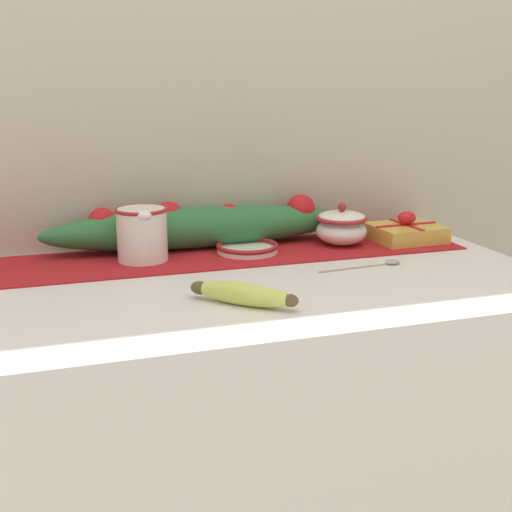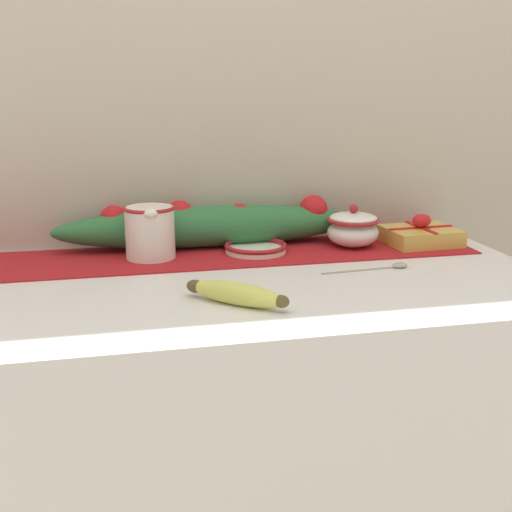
{
  "view_description": "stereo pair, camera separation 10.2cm",
  "coord_description": "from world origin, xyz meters",
  "px_view_note": "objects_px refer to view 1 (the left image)",
  "views": [
    {
      "loc": [
        -0.31,
        -1.13,
        1.23
      ],
      "look_at": [
        0.04,
        -0.02,
        0.92
      ],
      "focal_mm": 45.0,
      "sensor_mm": 36.0,
      "label": 1
    },
    {
      "loc": [
        -0.21,
        -1.16,
        1.23
      ],
      "look_at": [
        0.04,
        -0.02,
        0.92
      ],
      "focal_mm": 45.0,
      "sensor_mm": 36.0,
      "label": 2
    }
  ],
  "objects_px": {
    "small_dish": "(247,248)",
    "sugar_bowl": "(341,227)",
    "spoon": "(385,263)",
    "gift_box": "(406,232)",
    "cream_pitcher": "(142,232)",
    "banana": "(243,294)"
  },
  "relations": [
    {
      "from": "gift_box",
      "to": "banana",
      "type": "bearing_deg",
      "value": -147.29
    },
    {
      "from": "sugar_bowl",
      "to": "small_dish",
      "type": "distance_m",
      "value": 0.23
    },
    {
      "from": "small_dish",
      "to": "spoon",
      "type": "distance_m",
      "value": 0.3
    },
    {
      "from": "cream_pitcher",
      "to": "small_dish",
      "type": "bearing_deg",
      "value": -0.97
    },
    {
      "from": "sugar_bowl",
      "to": "spoon",
      "type": "distance_m",
      "value": 0.19
    },
    {
      "from": "spoon",
      "to": "sugar_bowl",
      "type": "bearing_deg",
      "value": 89.92
    },
    {
      "from": "small_dish",
      "to": "spoon",
      "type": "height_order",
      "value": "small_dish"
    },
    {
      "from": "gift_box",
      "to": "sugar_bowl",
      "type": "bearing_deg",
      "value": 176.51
    },
    {
      "from": "cream_pitcher",
      "to": "sugar_bowl",
      "type": "xyz_separation_m",
      "value": [
        0.46,
        -0.0,
        -0.02
      ]
    },
    {
      "from": "banana",
      "to": "gift_box",
      "type": "distance_m",
      "value": 0.59
    },
    {
      "from": "cream_pitcher",
      "to": "small_dish",
      "type": "xyz_separation_m",
      "value": [
        0.23,
        -0.0,
        -0.05
      ]
    },
    {
      "from": "small_dish",
      "to": "sugar_bowl",
      "type": "bearing_deg",
      "value": 0.65
    },
    {
      "from": "sugar_bowl",
      "to": "banana",
      "type": "bearing_deg",
      "value": -135.4
    },
    {
      "from": "spoon",
      "to": "gift_box",
      "type": "xyz_separation_m",
      "value": [
        0.15,
        0.17,
        0.02
      ]
    },
    {
      "from": "small_dish",
      "to": "banana",
      "type": "height_order",
      "value": "banana"
    },
    {
      "from": "gift_box",
      "to": "cream_pitcher",
      "type": "bearing_deg",
      "value": 178.96
    },
    {
      "from": "sugar_bowl",
      "to": "spoon",
      "type": "bearing_deg",
      "value": -85.21
    },
    {
      "from": "small_dish",
      "to": "gift_box",
      "type": "xyz_separation_m",
      "value": [
        0.39,
        -0.01,
        0.01
      ]
    },
    {
      "from": "small_dish",
      "to": "cream_pitcher",
      "type": "bearing_deg",
      "value": 179.03
    },
    {
      "from": "spoon",
      "to": "gift_box",
      "type": "relative_size",
      "value": 1.14
    },
    {
      "from": "gift_box",
      "to": "small_dish",
      "type": "bearing_deg",
      "value": 178.91
    },
    {
      "from": "banana",
      "to": "spoon",
      "type": "xyz_separation_m",
      "value": [
        0.35,
        0.15,
        -0.02
      ]
    }
  ]
}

